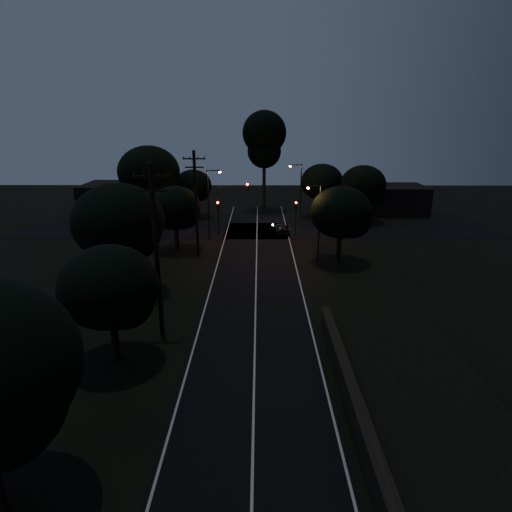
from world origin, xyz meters
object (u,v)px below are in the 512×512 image
object	(u,v)px
streetlight_c	(318,218)
signal_right	(296,212)
car	(281,228)
signal_mast	(232,199)
streetlight_a	(210,200)
streetlight_b	(299,191)
utility_pole_mid	(156,251)
signal_left	(218,212)
utility_pole_far	(196,202)
tall_pine	(264,139)

from	to	relation	value
streetlight_c	signal_right	bearing A→B (deg)	97.02
car	signal_mast	bearing A→B (deg)	-3.77
streetlight_a	streetlight_b	distance (m)	12.19
utility_pole_mid	streetlight_c	xyz separation A→B (m)	(11.83, 15.00, -1.39)
streetlight_b	streetlight_c	size ratio (longest dim) A/B	1.07
signal_right	car	world-z (taller)	signal_right
utility_pole_mid	streetlight_c	size ratio (longest dim) A/B	1.47
signal_left	signal_right	world-z (taller)	same
streetlight_b	utility_pole_far	bearing A→B (deg)	-133.30
streetlight_a	streetlight_b	world-z (taller)	same
car	streetlight_c	bearing A→B (deg)	94.43
signal_right	streetlight_c	size ratio (longest dim) A/B	0.55
utility_pole_far	tall_pine	size ratio (longest dim) A/B	0.72
streetlight_b	utility_pole_mid	bearing A→B (deg)	-111.30
streetlight_b	signal_right	bearing A→B (deg)	-100.00
utility_pole_far	streetlight_c	xyz separation A→B (m)	(11.83, -2.00, -1.13)
utility_pole_mid	car	distance (m)	27.68
signal_mast	car	size ratio (longest dim) A/B	1.65
signal_right	streetlight_a	xyz separation A→B (m)	(-9.91, -1.99, 1.80)
utility_pole_mid	streetlight_c	world-z (taller)	utility_pole_mid
signal_mast	streetlight_a	bearing A→B (deg)	-140.23
signal_left	streetlight_a	distance (m)	2.77
utility_pole_far	signal_mast	bearing A→B (deg)	68.89
utility_pole_far	streetlight_b	bearing A→B (deg)	46.70
utility_pole_mid	signal_mast	size ratio (longest dim) A/B	1.76
signal_right	car	distance (m)	2.87
streetlight_a	streetlight_b	size ratio (longest dim) A/B	1.00
signal_left	streetlight_a	size ratio (longest dim) A/B	0.51
tall_pine	signal_right	distance (m)	17.24
signal_right	streetlight_c	bearing A→B (deg)	-82.98
tall_pine	utility_pole_mid	bearing A→B (deg)	-99.93
tall_pine	signal_left	size ratio (longest dim) A/B	3.55
streetlight_b	streetlight_c	world-z (taller)	streetlight_b
signal_left	signal_right	bearing A→B (deg)	0.00
utility_pole_far	signal_left	xyz separation A→B (m)	(1.40, 7.99, -2.65)
utility_pole_far	signal_mast	distance (m)	8.64
streetlight_a	streetlight_c	bearing A→B (deg)	-35.69
signal_left	car	distance (m)	7.85
signal_left	car	bearing A→B (deg)	5.54
tall_pine	signal_left	world-z (taller)	tall_pine
tall_pine	signal_right	xyz separation A→B (m)	(3.60, -15.01, -7.67)
tall_pine	streetlight_c	size ratio (longest dim) A/B	1.94
tall_pine	signal_mast	xyz separation A→B (m)	(-3.91, -15.01, -6.16)
utility_pole_mid	tall_pine	xyz separation A→B (m)	(7.00, 40.00, 4.76)
signal_mast	utility_pole_far	bearing A→B (deg)	-111.11
utility_pole_mid	streetlight_b	size ratio (longest dim) A/B	1.38
signal_left	signal_mast	xyz separation A→B (m)	(1.69, 0.00, 1.50)
streetlight_c	utility_pole_mid	bearing A→B (deg)	-128.26
tall_pine	car	distance (m)	17.46
utility_pole_far	car	distance (m)	13.36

